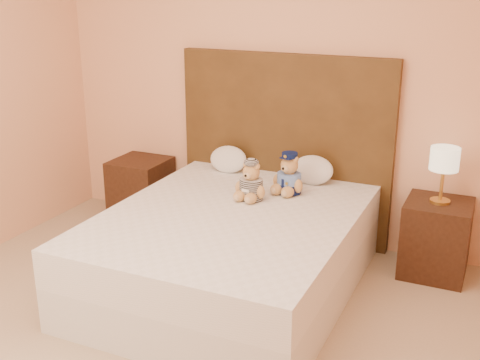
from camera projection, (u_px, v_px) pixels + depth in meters
name	position (u px, v px, depth m)	size (l,w,h in m)	color
room_walls	(165.00, 28.00, 2.98)	(4.04, 4.52, 2.72)	#F4B085
bed	(230.00, 251.00, 4.11)	(1.60, 2.00, 0.55)	white
headboard	(284.00, 148.00, 4.83)	(1.75, 0.08, 1.50)	#523718
nightstand_left	(141.00, 190.00, 5.29)	(0.45, 0.45, 0.55)	#3A2012
nightstand_right	(436.00, 238.00, 4.31)	(0.45, 0.45, 0.55)	#3A2012
lamp	(444.00, 162.00, 4.12)	(0.20, 0.20, 0.40)	gold
teddy_police	(289.00, 173.00, 4.36)	(0.26, 0.25, 0.30)	tan
teddy_prisoner	(251.00, 180.00, 4.24)	(0.25, 0.24, 0.28)	tan
pillow_left	(228.00, 158.00, 4.86)	(0.32, 0.21, 0.22)	white
pillow_right	(312.00, 169.00, 4.58)	(0.33, 0.21, 0.23)	white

